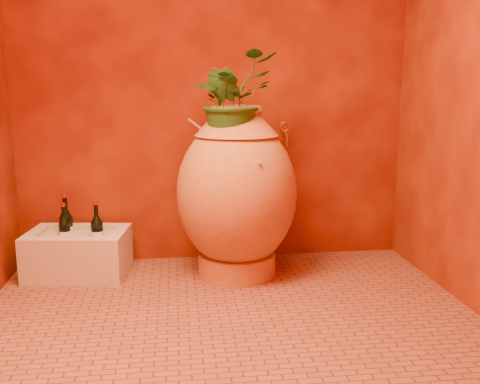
{
  "coord_description": "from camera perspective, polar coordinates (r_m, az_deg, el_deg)",
  "views": [
    {
      "loc": [
        -0.25,
        -2.45,
        1.14
      ],
      "look_at": [
        0.09,
        0.35,
        0.57
      ],
      "focal_mm": 40.0,
      "sensor_mm": 36.0,
      "label": 1
    }
  ],
  "objects": [
    {
      "name": "stone_basin",
      "position": [
        3.41,
        -16.87,
        -6.34
      ],
      "size": [
        0.63,
        0.47,
        0.27
      ],
      "rotation": [
        0.0,
        0.0,
        -0.13
      ],
      "color": "beige",
      "rests_on": "floor"
    },
    {
      "name": "amphora",
      "position": [
        3.18,
        -0.35,
        -0.05
      ],
      "size": [
        0.78,
        0.78,
        1.02
      ],
      "rotation": [
        0.0,
        0.0,
        0.09
      ],
      "color": "#B67D33",
      "rests_on": "floor"
    },
    {
      "name": "wine_bottle_a",
      "position": [
        3.43,
        -18.17,
        -4.19
      ],
      "size": [
        0.07,
        0.07,
        0.29
      ],
      "color": "black",
      "rests_on": "stone_basin"
    },
    {
      "name": "floor",
      "position": [
        2.71,
        -1.07,
        -13.46
      ],
      "size": [
        2.5,
        2.5,
        0.0
      ],
      "primitive_type": "plane",
      "color": "brown",
      "rests_on": "ground"
    },
    {
      "name": "plant_side",
      "position": [
        3.03,
        -1.7,
        9.09
      ],
      "size": [
        0.28,
        0.3,
        0.42
      ],
      "primitive_type": "imported",
      "rotation": [
        0.0,
        0.0,
        -1.05
      ],
      "color": "#1E4D1B",
      "rests_on": "amphora"
    },
    {
      "name": "wine_bottle_b",
      "position": [
        3.35,
        -14.99,
        -4.26
      ],
      "size": [
        0.08,
        0.08,
        0.31
      ],
      "color": "black",
      "rests_on": "stone_basin"
    },
    {
      "name": "wine_bottle_c",
      "position": [
        3.46,
        -18.01,
        -3.73
      ],
      "size": [
        0.08,
        0.08,
        0.34
      ],
      "color": "black",
      "rests_on": "stone_basin"
    },
    {
      "name": "wall_tap",
      "position": [
        3.46,
        4.83,
        6.3
      ],
      "size": [
        0.07,
        0.14,
        0.15
      ],
      "color": "#AD8027",
      "rests_on": "wall_back"
    },
    {
      "name": "plant_main",
      "position": [
        3.09,
        -0.81,
        9.88
      ],
      "size": [
        0.64,
        0.63,
        0.54
      ],
      "primitive_type": "imported",
      "rotation": [
        0.0,
        0.0,
        0.68
      ],
      "color": "#1E4D1B",
      "rests_on": "amphora"
    },
    {
      "name": "wall_back",
      "position": [
        3.46,
        -2.89,
        13.19
      ],
      "size": [
        2.5,
        0.02,
        2.5
      ],
      "primitive_type": "cube",
      "color": "#500E04",
      "rests_on": "ground"
    }
  ]
}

